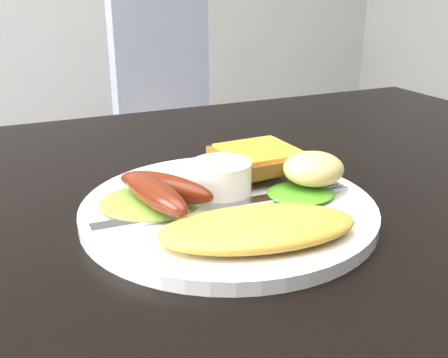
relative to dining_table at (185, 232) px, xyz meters
name	(u,v)px	position (x,y,z in m)	size (l,w,h in m)	color
dining_table	(185,232)	(0.00, 0.00, 0.00)	(1.20, 0.80, 0.04)	black
dining_chair	(182,149)	(0.38, 1.07, -0.28)	(0.37, 0.37, 0.04)	tan
plate	(228,209)	(0.04, -0.02, 0.03)	(0.27, 0.27, 0.01)	white
lettuce_left	(151,201)	(-0.03, 0.00, 0.04)	(0.09, 0.09, 0.01)	#64A42D
lettuce_right	(301,193)	(0.10, -0.03, 0.04)	(0.07, 0.06, 0.01)	#388618
omelette	(258,228)	(0.03, -0.10, 0.04)	(0.16, 0.08, 0.02)	#F9BB46
sausage_a	(155,193)	(-0.03, -0.02, 0.05)	(0.02, 0.10, 0.02)	maroon
sausage_b	(165,187)	(-0.02, -0.01, 0.05)	(0.02, 0.10, 0.02)	#682D11
ramekin	(222,178)	(0.04, 0.00, 0.05)	(0.06, 0.06, 0.03)	white
toast_a	(238,170)	(0.07, 0.04, 0.04)	(0.06, 0.06, 0.01)	brown
toast_b	(259,158)	(0.09, 0.03, 0.05)	(0.08, 0.08, 0.01)	brown
potato_salad	(313,169)	(0.12, -0.03, 0.06)	(0.06, 0.05, 0.03)	#F2EFA6
fork	(195,212)	(0.00, -0.03, 0.03)	(0.18, 0.01, 0.00)	#ADAFB7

